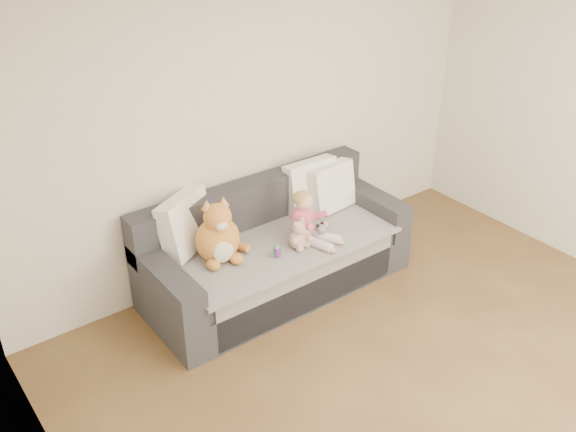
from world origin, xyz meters
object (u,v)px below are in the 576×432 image
object	(u,v)px
toddler	(306,220)
sippy_cup	(277,250)
plush_cat	(219,236)
teddy_bear	(299,236)
sofa	(274,253)

from	to	relation	value
toddler	sippy_cup	distance (m)	0.37
sippy_cup	toddler	bearing A→B (deg)	11.48
plush_cat	sippy_cup	distance (m)	0.46
sippy_cup	teddy_bear	bearing A→B (deg)	0.38
teddy_bear	sippy_cup	xyz separation A→B (m)	(-0.22, -0.00, -0.04)
toddler	sippy_cup	xyz separation A→B (m)	(-0.34, -0.07, -0.12)
plush_cat	sippy_cup	bearing A→B (deg)	-22.58
sofa	teddy_bear	bearing A→B (deg)	-76.29
sofa	sippy_cup	world-z (taller)	sofa
sofa	toddler	world-z (taller)	toddler
teddy_bear	sippy_cup	world-z (taller)	teddy_bear
teddy_bear	sippy_cup	distance (m)	0.22
toddler	teddy_bear	bearing A→B (deg)	-172.70
sofa	toddler	distance (m)	0.43
sofa	plush_cat	bearing A→B (deg)	-178.67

